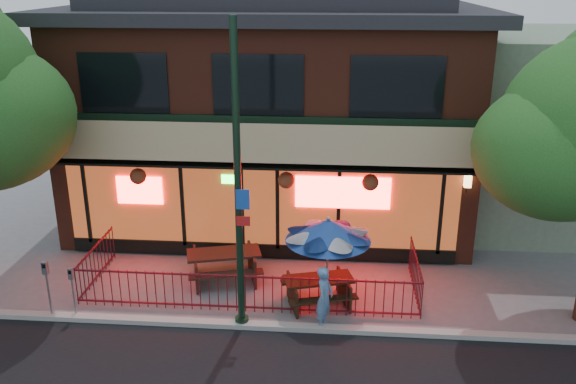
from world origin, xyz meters
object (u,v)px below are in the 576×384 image
at_px(picnic_table_right, 318,287).
at_px(parking_meter_near, 72,285).
at_px(patio_umbrella, 328,230).
at_px(parking_meter_far, 47,280).
at_px(picnic_table_left, 224,262).
at_px(street_light, 238,199).
at_px(pedestrian, 325,298).

xyz_separation_m(picnic_table_right, parking_meter_near, (-5.75, -1.10, 0.41)).
height_order(picnic_table_right, patio_umbrella, patio_umbrella).
bearing_deg(parking_meter_far, patio_umbrella, 10.28).
height_order(patio_umbrella, parking_meter_far, patio_umbrella).
relative_size(picnic_table_right, parking_meter_far, 1.32).
bearing_deg(picnic_table_left, parking_meter_near, -146.04).
bearing_deg(picnic_table_left, street_light, -69.60).
distance_m(patio_umbrella, parking_meter_far, 6.69).
distance_m(picnic_table_right, parking_meter_far, 6.44).
bearing_deg(picnic_table_right, street_light, -147.67).
height_order(picnic_table_right, parking_meter_far, parking_meter_far).
xyz_separation_m(patio_umbrella, parking_meter_far, (-6.51, -1.18, -1.00)).
bearing_deg(street_light, patio_umbrella, 29.51).
relative_size(street_light, patio_umbrella, 2.97).
bearing_deg(picnic_table_right, pedestrian, -80.68).
xyz_separation_m(patio_umbrella, pedestrian, (-0.03, -1.05, -1.24)).
bearing_deg(picnic_table_left, pedestrian, -37.75).
height_order(street_light, picnic_table_right, street_light).
bearing_deg(picnic_table_right, picnic_table_left, 157.49).
bearing_deg(patio_umbrella, parking_meter_near, -169.52).
relative_size(picnic_table_left, patio_umbrella, 0.95).
bearing_deg(parking_meter_near, patio_umbrella, 10.48).
xyz_separation_m(picnic_table_left, pedestrian, (2.72, -2.10, 0.23)).
distance_m(picnic_table_left, picnic_table_right, 2.76).
height_order(picnic_table_left, picnic_table_right, picnic_table_left).
relative_size(picnic_table_left, parking_meter_near, 1.72).
relative_size(picnic_table_right, patio_umbrella, 0.84).
relative_size(picnic_table_right, pedestrian, 1.28).
xyz_separation_m(picnic_table_left, parking_meter_far, (-3.76, -2.23, 0.47)).
xyz_separation_m(street_light, picnic_table_left, (-0.80, 2.16, -2.61)).
bearing_deg(parking_meter_near, picnic_table_left, 33.96).
height_order(picnic_table_right, parking_meter_near, parking_meter_near).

